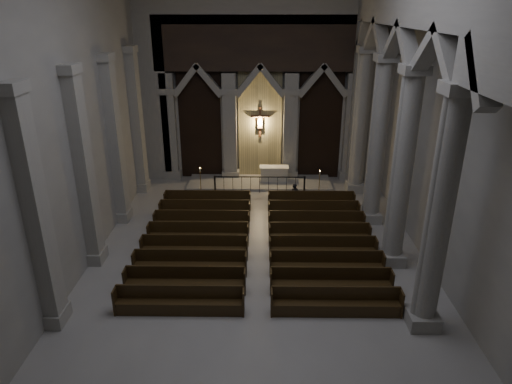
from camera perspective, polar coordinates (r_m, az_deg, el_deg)
room at (r=15.23m, az=0.31°, el=13.49°), size 24.00×24.10×12.00m
sanctuary_wall at (r=26.79m, az=0.53°, el=15.14°), size 14.00×0.77×12.00m
right_arcade at (r=17.36m, az=19.41°, el=14.12°), size 1.00×24.00×12.00m
left_pilasters at (r=20.67m, az=-18.73°, el=4.14°), size 0.60×13.00×8.03m
sanctuary_step at (r=27.47m, az=0.47°, el=1.23°), size 8.50×2.60×0.15m
altar at (r=27.43m, az=2.27°, el=2.34°), size 1.74×0.69×0.89m
altar_rail at (r=25.87m, az=0.45°, el=1.29°), size 5.18×0.09×1.02m
candle_stand_left at (r=26.14m, az=-6.92°, el=0.75°), size 0.26×0.26×1.54m
candle_stand_right at (r=26.04m, az=7.88°, el=0.54°), size 0.24×0.24×1.42m
pews at (r=19.94m, az=0.33°, el=-6.52°), size 9.90×9.21×1.00m
worshipper at (r=24.16m, az=4.87°, el=-0.44°), size 0.52×0.39×1.28m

